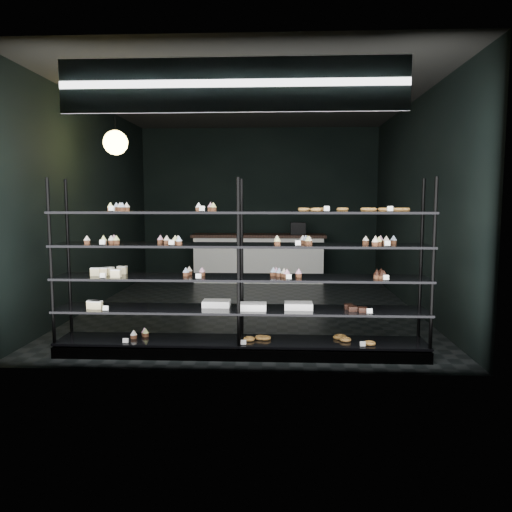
# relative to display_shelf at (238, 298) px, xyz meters

# --- Properties ---
(room) EXTENTS (5.01, 6.01, 3.20)m
(room) POSITION_rel_display_shelf_xyz_m (-0.01, 2.45, 0.97)
(room) COLOR black
(room) RESTS_ON ground
(display_shelf) EXTENTS (4.00, 0.50, 1.91)m
(display_shelf) POSITION_rel_display_shelf_xyz_m (0.00, 0.00, 0.00)
(display_shelf) COLOR black
(display_shelf) RESTS_ON room
(signage) EXTENTS (3.30, 0.05, 0.50)m
(signage) POSITION_rel_display_shelf_xyz_m (-0.01, -0.48, 2.12)
(signage) COLOR #0C183C
(signage) RESTS_ON room
(pendant_lamp) EXTENTS (0.33, 0.33, 0.89)m
(pendant_lamp) POSITION_rel_display_shelf_xyz_m (-1.78, 1.47, 1.82)
(pendant_lamp) COLOR black
(pendant_lamp) RESTS_ON room
(service_counter) EXTENTS (2.72, 0.65, 1.23)m
(service_counter) POSITION_rel_display_shelf_xyz_m (0.02, 4.95, -0.13)
(service_counter) COLOR white
(service_counter) RESTS_ON room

